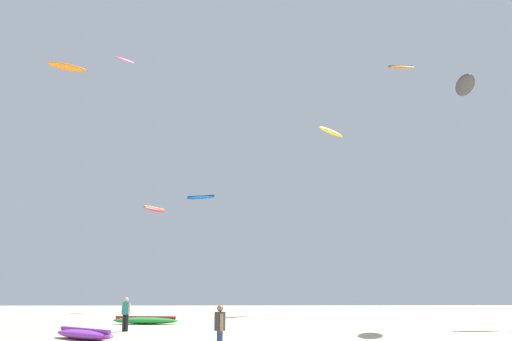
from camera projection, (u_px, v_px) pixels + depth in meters
name	position (u px, v px, depth m)	size (l,w,h in m)	color
person_foreground	(220.00, 326.00, 17.98)	(0.36, 0.51, 1.60)	navy
person_midground	(126.00, 311.00, 28.38)	(0.50, 0.38, 1.69)	black
kite_grounded_near	(145.00, 320.00, 33.91)	(4.23, 1.77, 0.49)	green
kite_grounded_mid	(84.00, 334.00, 23.65)	(3.68, 3.56, 0.47)	purple
kite_aloft_0	(401.00, 67.00, 55.44)	(2.62, 0.81, 0.64)	orange
kite_aloft_1	(201.00, 197.00, 56.79)	(3.37, 2.00, 0.69)	blue
kite_aloft_2	(465.00, 85.00, 35.51)	(1.98, 4.00, 0.75)	#2D2D33
kite_aloft_3	(331.00, 132.00, 53.46)	(3.61, 3.97, 0.97)	yellow
kite_aloft_4	(67.00, 67.00, 60.01)	(4.26, 3.31, 0.60)	orange
kite_aloft_5	(154.00, 209.00, 56.16)	(2.47, 3.28, 0.75)	red
kite_aloft_8	(125.00, 60.00, 59.85)	(2.24, 2.22, 0.59)	#E5598C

